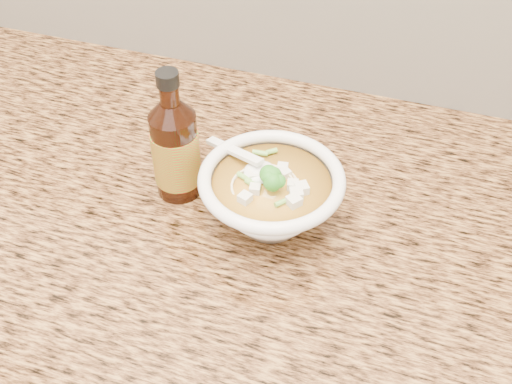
% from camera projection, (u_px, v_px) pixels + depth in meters
% --- Properties ---
extents(cabinet, '(4.00, 0.65, 0.86)m').
position_uv_depth(cabinet, '(219.00, 380.00, 1.18)').
color(cabinet, '#351B0F').
rests_on(cabinet, ground).
extents(counter_slab, '(4.00, 0.68, 0.04)m').
position_uv_depth(counter_slab, '(205.00, 210.00, 0.87)').
color(counter_slab, olive).
rests_on(counter_slab, cabinet).
extents(soup_bowl, '(0.19, 0.18, 0.10)m').
position_uv_depth(soup_bowl, '(271.00, 198.00, 0.80)').
color(soup_bowl, white).
rests_on(soup_bowl, counter_slab).
extents(hot_sauce_bottle, '(0.08, 0.08, 0.19)m').
position_uv_depth(hot_sauce_bottle, '(176.00, 149.00, 0.82)').
color(hot_sauce_bottle, '#321206').
rests_on(hot_sauce_bottle, counter_slab).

